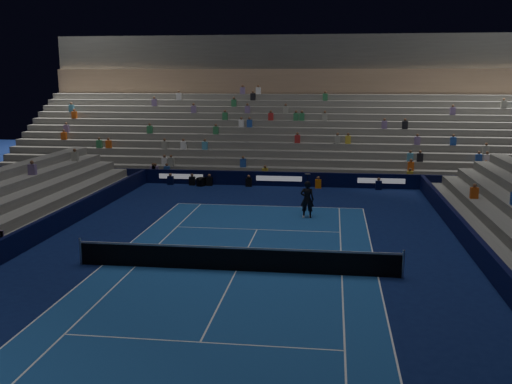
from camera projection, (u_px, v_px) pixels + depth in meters
name	position (u px, v px, depth m)	size (l,w,h in m)	color
ground	(236.00, 271.00, 23.09)	(90.00, 90.00, 0.00)	#0C184A
court_surface	(236.00, 271.00, 23.08)	(10.97, 23.77, 0.01)	#19488E
sponsor_barrier_far	(279.00, 179.00, 40.99)	(44.00, 0.25, 1.00)	black
sponsor_barrier_east	(494.00, 269.00, 21.76)	(0.25, 37.00, 1.00)	#080B32
sponsor_barrier_west	(4.00, 250.00, 24.22)	(0.25, 37.00, 1.00)	black
grandstand_main	(289.00, 127.00, 49.58)	(44.00, 15.20, 11.20)	slate
tennis_net	(236.00, 259.00, 22.99)	(12.90, 0.10, 1.10)	#B2B2B7
tennis_player	(307.00, 199.00, 31.68)	(0.74, 0.48, 2.02)	black
broadcast_camera	(201.00, 182.00, 41.00)	(0.62, 0.98, 0.60)	black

